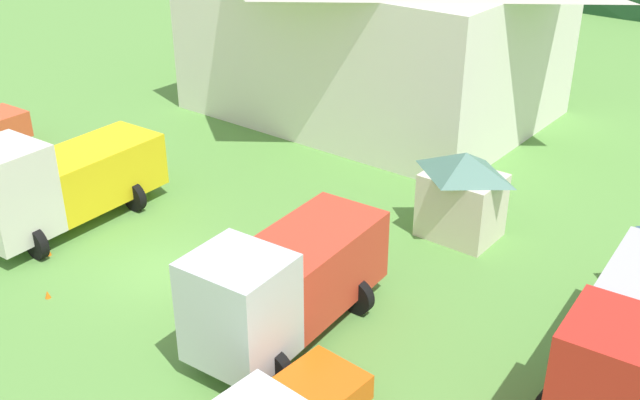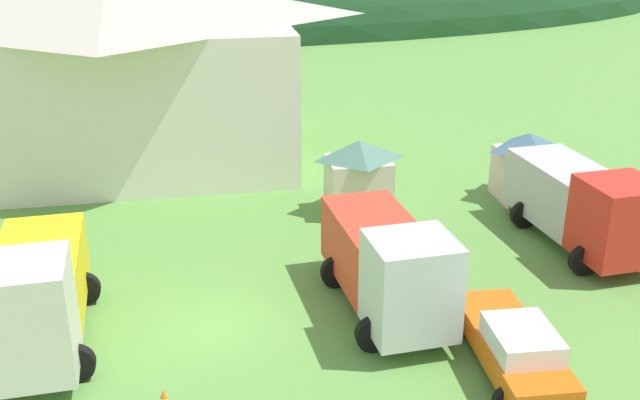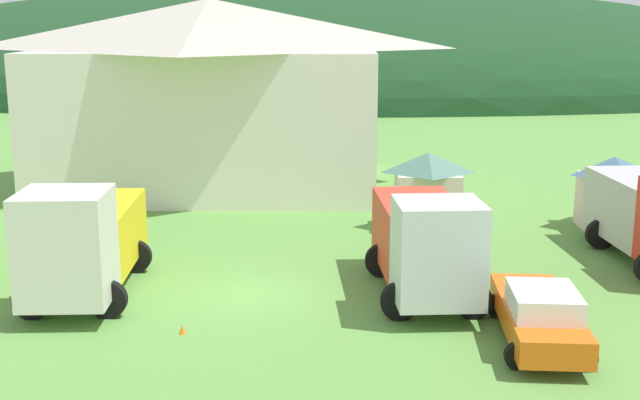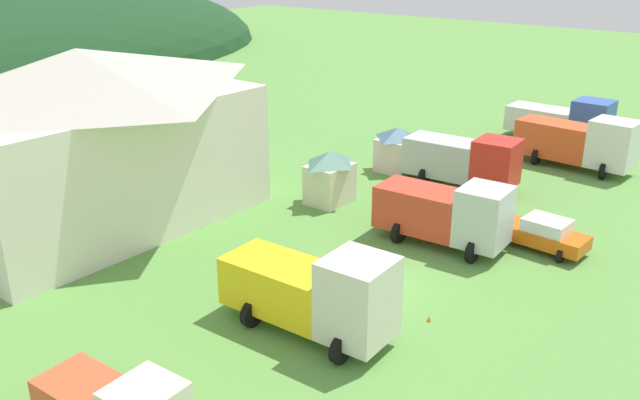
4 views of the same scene
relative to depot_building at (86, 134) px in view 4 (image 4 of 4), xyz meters
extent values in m
plane|color=#5B9342|center=(3.64, -16.84, -4.78)|extent=(200.00, 200.00, 0.00)
cube|color=white|center=(0.00, 0.00, -1.35)|extent=(15.97, 11.63, 6.88)
pyramid|color=#B7B2A3|center=(0.00, 0.00, 3.30)|extent=(17.24, 12.56, 2.41)
cube|color=beige|center=(9.87, -8.81, -3.62)|extent=(2.54, 2.06, 2.33)
pyramid|color=#4C7A6B|center=(9.87, -8.81, -2.04)|extent=(2.74, 2.22, 0.82)
cube|color=beige|center=(17.33, -8.68, -3.68)|extent=(2.33, 2.27, 2.21)
pyramid|color=#42667F|center=(17.33, -8.68, -2.19)|extent=(2.52, 2.46, 0.77)
cylinder|color=black|center=(-9.42, -14.47, -4.38)|extent=(0.80, 0.30, 0.80)
cube|color=silver|center=(-1.48, -18.97, -2.65)|extent=(2.57, 2.51, 3.16)
cube|color=black|center=(-1.48, -19.09, -1.96)|extent=(1.41, 1.97, 1.01)
cube|color=yellow|center=(-1.66, -15.41, -3.23)|extent=(2.69, 4.85, 2.01)
cylinder|color=black|center=(-0.41, -18.92, -4.23)|extent=(1.10, 0.30, 1.10)
cylinder|color=black|center=(-2.56, -19.02, -4.23)|extent=(1.10, 0.30, 1.10)
cylinder|color=black|center=(-0.62, -14.65, -4.23)|extent=(1.10, 0.30, 1.10)
cylinder|color=black|center=(-2.77, -14.76, -4.23)|extent=(1.10, 0.30, 1.10)
cube|color=silver|center=(8.99, -18.90, -2.79)|extent=(2.56, 2.39, 2.90)
cube|color=black|center=(8.99, -19.01, -2.15)|extent=(1.41, 1.87, 0.93)
cube|color=red|center=(8.76, -15.59, -3.14)|extent=(2.70, 4.56, 2.18)
cylinder|color=black|center=(10.04, -18.83, -4.23)|extent=(1.10, 0.30, 1.10)
cylinder|color=black|center=(7.93, -18.97, -4.23)|extent=(1.10, 0.30, 1.10)
cylinder|color=black|center=(9.77, -14.86, -4.23)|extent=(1.10, 0.30, 1.10)
cylinder|color=black|center=(7.66, -15.00, -4.23)|extent=(1.10, 0.30, 1.10)
cube|color=red|center=(17.39, -15.65, -2.83)|extent=(2.63, 2.61, 2.80)
cube|color=black|center=(17.40, -15.77, -2.22)|extent=(1.46, 2.04, 0.90)
cube|color=#B2B2B7|center=(17.13, -12.17, -3.09)|extent=(2.78, 4.71, 2.29)
cylinder|color=black|center=(18.46, -15.57, -4.23)|extent=(1.10, 0.30, 1.10)
cylinder|color=black|center=(16.32, -15.73, -4.23)|extent=(1.10, 0.30, 1.10)
cylinder|color=black|center=(18.15, -11.41, -4.23)|extent=(1.10, 0.30, 1.10)
cylinder|color=black|center=(16.01, -11.57, -4.23)|extent=(1.10, 0.30, 1.10)
cube|color=white|center=(25.25, -20.07, -2.68)|extent=(2.55, 2.85, 3.12)
cube|color=black|center=(25.25, -20.20, -1.99)|extent=(1.41, 2.25, 1.00)
cube|color=#E04C23|center=(25.47, -16.23, -3.07)|extent=(2.68, 5.10, 2.34)
cylinder|color=black|center=(26.30, -20.13, -4.23)|extent=(1.10, 0.30, 1.10)
cylinder|color=black|center=(24.21, -20.01, -4.23)|extent=(1.10, 0.30, 1.10)
cylinder|color=black|center=(26.56, -15.54, -4.23)|extent=(1.10, 0.30, 1.10)
cylinder|color=black|center=(24.47, -15.43, -4.23)|extent=(1.10, 0.30, 1.10)
cube|color=#3356AD|center=(30.93, -16.90, -2.75)|extent=(2.55, 2.62, 2.98)
cube|color=black|center=(30.93, -17.03, -2.09)|extent=(1.38, 2.09, 0.95)
cube|color=silver|center=(31.00, -13.10, -3.30)|extent=(2.59, 5.07, 1.88)
cylinder|color=black|center=(32.03, -16.92, -4.23)|extent=(1.10, 0.30, 1.10)
cylinder|color=black|center=(29.83, -16.88, -4.23)|extent=(1.10, 0.30, 1.10)
cylinder|color=black|center=(32.11, -12.37, -4.23)|extent=(1.10, 0.30, 1.10)
cylinder|color=black|center=(29.91, -12.33, -4.23)|extent=(1.10, 0.30, 1.10)
cube|color=orange|center=(11.46, -20.53, -4.09)|extent=(2.11, 5.36, 0.70)
cube|color=silver|center=(11.43, -21.16, -3.43)|extent=(1.79, 2.20, 0.62)
cylinder|color=black|center=(12.15, -22.37, -4.44)|extent=(0.68, 0.24, 0.68)
cylinder|color=black|center=(10.57, -22.27, -4.44)|extent=(0.68, 0.24, 0.68)
cylinder|color=black|center=(12.35, -18.79, -4.44)|extent=(0.68, 0.24, 0.68)
cylinder|color=black|center=(10.78, -18.70, -4.44)|extent=(0.68, 0.24, 0.68)
cone|color=orange|center=(1.93, -20.12, -4.78)|extent=(0.36, 0.36, 0.50)
cone|color=orange|center=(-0.28, -18.61, -4.78)|extent=(0.36, 0.36, 0.64)
camera|label=1|loc=(20.31, -29.96, 8.16)|focal=41.99mm
camera|label=2|loc=(2.96, -36.99, 7.54)|focal=42.12mm
camera|label=3|loc=(5.95, -41.11, 3.72)|focal=46.10mm
camera|label=4|loc=(-19.24, -31.44, 9.60)|focal=37.73mm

